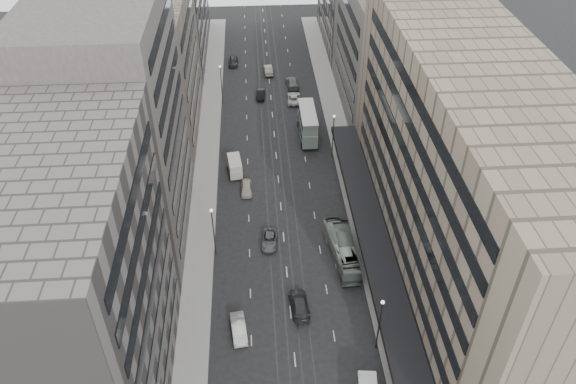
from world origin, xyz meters
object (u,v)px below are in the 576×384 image
object	(u,v)px
bus_near	(345,251)
double_decker	(308,123)
bus_far	(341,248)
sedan_2	(270,240)
panel_van	(235,166)
sedan_1	(239,328)

from	to	relation	value
bus_near	double_decker	world-z (taller)	double_decker
bus_far	bus_near	bearing A→B (deg)	119.05
bus_near	sedan_2	bearing A→B (deg)	-22.17
bus_near	panel_van	distance (m)	26.18
sedan_1	bus_near	bearing A→B (deg)	31.20
sedan_2	panel_van	bearing A→B (deg)	112.50
bus_near	double_decker	distance (m)	31.88
bus_far	sedan_2	bearing A→B (deg)	-25.81
double_decker	bus_near	bearing A→B (deg)	-86.33
double_decker	sedan_1	bearing A→B (deg)	-106.31
double_decker	sedan_1	size ratio (longest dim) A/B	2.04
double_decker	panel_van	size ratio (longest dim) A/B	2.06
bus_far	double_decker	size ratio (longest dim) A/B	1.10
double_decker	panel_van	bearing A→B (deg)	-141.51
sedan_2	bus_near	bearing A→B (deg)	-14.64
bus_far	sedan_2	world-z (taller)	bus_far
panel_van	sedan_2	bearing A→B (deg)	-81.04
panel_van	sedan_2	world-z (taller)	panel_van
sedan_1	sedan_2	bearing A→B (deg)	67.15
bus_far	panel_van	distance (m)	25.28
bus_far	sedan_1	world-z (taller)	bus_far
bus_far	sedan_2	xyz separation A→B (m)	(-9.73, 3.22, -0.84)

